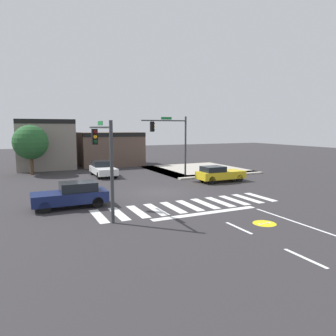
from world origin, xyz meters
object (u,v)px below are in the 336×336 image
at_px(traffic_signal_southwest, 103,149).
at_px(traffic_signal_northeast, 171,136).
at_px(car_navy, 72,195).
at_px(roadside_tree, 31,142).
at_px(car_yellow, 219,174).
at_px(car_white, 103,169).

height_order(traffic_signal_southwest, traffic_signal_northeast, traffic_signal_northeast).
distance_m(car_navy, roadside_tree, 16.09).
distance_m(traffic_signal_southwest, car_yellow, 13.94).
bearing_deg(traffic_signal_northeast, roadside_tree, -33.17).
relative_size(traffic_signal_southwest, roadside_tree, 1.02).
bearing_deg(car_yellow, roadside_tree, 141.78).
distance_m(traffic_signal_southwest, roadside_tree, 18.53).
bearing_deg(car_white, traffic_signal_southwest, -13.29).
bearing_deg(traffic_signal_southwest, car_navy, 29.40).
distance_m(car_yellow, car_navy, 14.01).
xyz_separation_m(traffic_signal_southwest, car_white, (3.35, 14.20, -2.96)).
bearing_deg(traffic_signal_northeast, car_navy, 36.33).
relative_size(car_yellow, car_navy, 0.98).
bearing_deg(car_navy, car_yellow, -164.24).
bearing_deg(car_white, roadside_tree, -122.10).
distance_m(traffic_signal_northeast, car_yellow, 5.97).
xyz_separation_m(traffic_signal_northeast, car_navy, (-10.55, -7.76, -3.34)).
xyz_separation_m(car_navy, roadside_tree, (-1.72, 15.78, 2.60)).
height_order(car_yellow, roadside_tree, roadside_tree).
xyz_separation_m(traffic_signal_southwest, car_yellow, (12.09, 6.29, -2.96)).
distance_m(car_yellow, roadside_tree, 19.54).
distance_m(traffic_signal_northeast, car_navy, 13.52).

